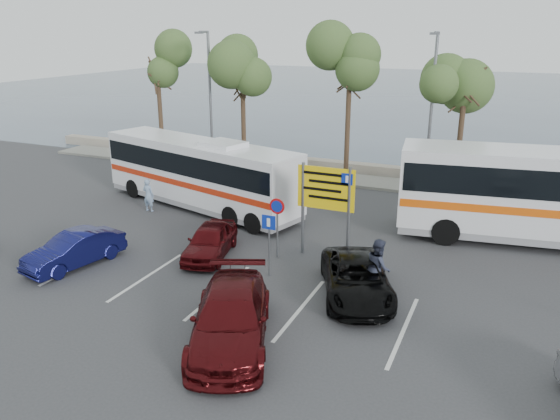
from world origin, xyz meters
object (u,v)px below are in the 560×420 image
at_px(street_lamp_right, 431,105).
at_px(car_blue, 74,250).
at_px(car_maroon, 231,318).
at_px(pedestrian_far, 378,267).
at_px(suv_black, 356,278).
at_px(pedestrian_near, 148,195).
at_px(direction_sign, 326,196).
at_px(car_red, 210,241).
at_px(coach_bus_left, 200,175).
at_px(street_lamp_left, 209,93).

relative_size(street_lamp_right, car_blue, 2.14).
bearing_deg(car_maroon, pedestrian_far, 33.59).
bearing_deg(suv_black, pedestrian_near, 135.75).
relative_size(direction_sign, suv_black, 0.80).
distance_m(car_blue, car_red, 4.93).
relative_size(coach_bus_left, pedestrian_far, 5.94).
relative_size(car_maroon, pedestrian_near, 3.19).
distance_m(street_lamp_right, car_maroon, 17.61).
xyz_separation_m(direction_sign, car_blue, (-8.09, -4.47, -1.81)).
bearing_deg(street_lamp_right, pedestrian_far, -87.21).
bearing_deg(pedestrian_far, coach_bus_left, 36.86).
xyz_separation_m(street_lamp_left, suv_black, (13.02, -12.98, -3.97)).
relative_size(direction_sign, car_red, 0.99).
bearing_deg(car_blue, street_lamp_right, 67.90).
relative_size(street_lamp_left, pedestrian_near, 5.08).
bearing_deg(pedestrian_far, car_blue, 77.39).
height_order(car_blue, suv_black, suv_black).
height_order(car_red, pedestrian_far, pedestrian_far).
height_order(direction_sign, car_blue, direction_sign).
bearing_deg(car_red, street_lamp_left, 106.58).
relative_size(street_lamp_left, street_lamp_right, 1.00).
distance_m(coach_bus_left, pedestrian_near, 2.59).
distance_m(coach_bus_left, car_blue, 7.85).
bearing_deg(car_maroon, car_red, 103.08).
bearing_deg(street_lamp_left, pedestrian_far, -42.61).
relative_size(car_blue, car_red, 1.03).
bearing_deg(pedestrian_near, car_maroon, 137.06).
bearing_deg(pedestrian_far, street_lamp_left, 22.80).
height_order(street_lamp_left, direction_sign, street_lamp_left).
height_order(street_lamp_left, car_blue, street_lamp_left).
height_order(pedestrian_near, pedestrian_far, pedestrian_far).
relative_size(direction_sign, car_maroon, 0.71).
relative_size(street_lamp_right, direction_sign, 2.23).
relative_size(coach_bus_left, car_red, 3.11).
bearing_deg(suv_black, direction_sign, 104.20).
distance_m(direction_sign, suv_black, 3.80).
bearing_deg(pedestrian_far, street_lamp_right, -21.80).
relative_size(street_lamp_left, car_maroon, 1.59).
height_order(street_lamp_left, pedestrian_near, street_lamp_left).
bearing_deg(street_lamp_right, direction_sign, -100.94).
height_order(coach_bus_left, car_red, coach_bus_left).
relative_size(street_lamp_right, pedestrian_far, 4.22).
distance_m(street_lamp_right, suv_black, 13.58).
distance_m(direction_sign, car_maroon, 6.92).
xyz_separation_m(street_lamp_right, car_red, (-6.00, -12.02, -3.98)).
bearing_deg(street_lamp_left, street_lamp_right, 0.00).
bearing_deg(car_red, suv_black, -22.74).
bearing_deg(direction_sign, car_blue, -151.09).
bearing_deg(suv_black, car_maroon, -143.73).
distance_m(car_blue, pedestrian_near, 6.42).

